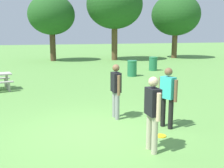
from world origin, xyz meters
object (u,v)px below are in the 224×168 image
at_px(person_bystander, 168,94).
at_px(tree_far_right, 176,15).
at_px(person_catcher, 116,88).
at_px(tree_tall_left, 51,15).
at_px(tree_broad_center, 115,5).
at_px(person_thrower, 153,109).
at_px(frisbee, 161,136).
at_px(trash_can_beside_table, 132,68).
at_px(trash_can_further_along, 153,64).

bearing_deg(person_bystander, tree_far_right, 57.42).
xyz_separation_m(person_catcher, tree_tall_left, (0.21, 18.23, 3.30)).
bearing_deg(tree_far_right, person_catcher, -126.63).
bearing_deg(tree_broad_center, person_bystander, -105.18).
bearing_deg(person_thrower, frisbee, 47.39).
xyz_separation_m(trash_can_beside_table, tree_tall_left, (-3.44, 10.97, 3.76)).
xyz_separation_m(trash_can_beside_table, trash_can_further_along, (2.38, 1.84, 0.00)).
bearing_deg(tree_broad_center, tree_far_right, 0.97).
xyz_separation_m(person_thrower, tree_broad_center, (6.05, 19.53, 4.29)).
bearing_deg(tree_far_right, trash_can_beside_table, -132.56).
height_order(frisbee, tree_far_right, tree_far_right).
bearing_deg(person_catcher, tree_tall_left, 89.34).
relative_size(trash_can_beside_table, trash_can_further_along, 1.00).
height_order(trash_can_further_along, tree_far_right, tree_far_right).
xyz_separation_m(frisbee, tree_far_right, (12.25, 18.98, 4.46)).
bearing_deg(trash_can_further_along, tree_broad_center, 90.11).
xyz_separation_m(person_catcher, trash_can_further_along, (6.03, 9.10, -0.46)).
distance_m(frisbee, tree_broad_center, 20.31).
bearing_deg(trash_can_beside_table, tree_broad_center, 76.53).
bearing_deg(frisbee, tree_broad_center, 73.94).
xyz_separation_m(person_catcher, person_bystander, (1.03, -1.20, 0.00)).
bearing_deg(person_catcher, tree_broad_center, 70.68).
bearing_deg(frisbee, tree_tall_left, 91.07).
distance_m(person_catcher, trash_can_beside_table, 8.13).
height_order(person_catcher, tree_broad_center, tree_broad_center).
distance_m(person_thrower, tree_far_right, 23.75).
relative_size(person_thrower, frisbee, 6.39).
bearing_deg(tree_far_right, tree_broad_center, -179.03).
relative_size(person_catcher, tree_far_right, 0.25).
bearing_deg(trash_can_further_along, person_bystander, -115.87).
relative_size(person_bystander, trash_can_beside_table, 1.71).
distance_m(tree_tall_left, tree_broad_center, 5.99).
relative_size(frisbee, trash_can_beside_table, 0.27).
height_order(trash_can_beside_table, tree_far_right, tree_far_right).
relative_size(frisbee, trash_can_further_along, 0.27).
height_order(tree_tall_left, tree_far_right, tree_far_right).
xyz_separation_m(person_thrower, person_catcher, (0.03, 2.39, 0.00)).
bearing_deg(tree_broad_center, tree_tall_left, 169.40).
relative_size(person_bystander, tree_far_right, 0.25).
bearing_deg(person_thrower, tree_far_right, 56.78).
bearing_deg(frisbee, person_bystander, 48.78).
bearing_deg(trash_can_further_along, tree_tall_left, 122.50).
xyz_separation_m(person_thrower, person_bystander, (1.07, 1.19, 0.00)).
bearing_deg(tree_tall_left, tree_far_right, -4.40).
height_order(tree_tall_left, tree_broad_center, tree_broad_center).
relative_size(person_thrower, person_bystander, 1.00).
bearing_deg(tree_tall_left, trash_can_further_along, -57.50).
bearing_deg(person_thrower, trash_can_beside_table, 69.12).
bearing_deg(tree_broad_center, trash_can_further_along, -89.89).
xyz_separation_m(person_bystander, trash_can_beside_table, (2.61, 8.46, -0.46)).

